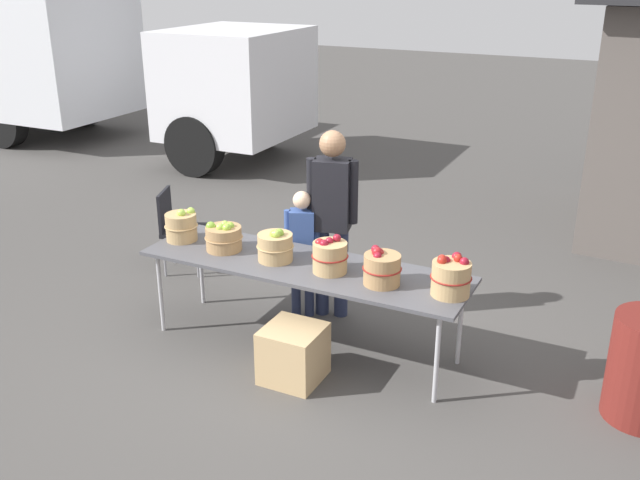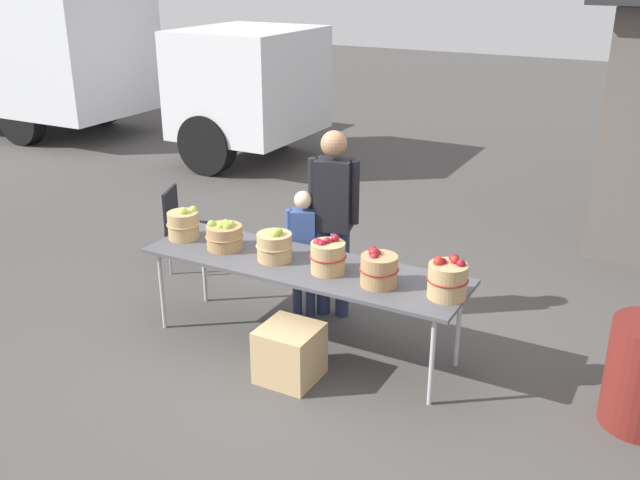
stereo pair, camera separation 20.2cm
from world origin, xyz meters
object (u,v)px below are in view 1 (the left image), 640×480
apple_basket_green_1 (224,237)px  vendor_adult (332,210)px  apple_basket_red_2 (451,277)px  folding_chair (176,224)px  produce_crate (293,354)px  apple_basket_green_0 (182,226)px  box_truck (58,54)px  apple_basket_red_0 (330,256)px  apple_basket_red_1 (382,268)px  market_table (303,268)px  apple_basket_green_2 (275,246)px  child_customer (302,244)px

apple_basket_green_1 → vendor_adult: vendor_adult is taller
apple_basket_red_2 → folding_chair: 3.25m
apple_basket_red_2 → folding_chair: apple_basket_red_2 is taller
folding_chair → produce_crate: size_ratio=1.98×
apple_basket_green_0 → box_truck: box_truck is taller
apple_basket_green_1 → apple_basket_red_0: bearing=-1.0°
apple_basket_red_0 → apple_basket_red_1: 0.45m
apple_basket_red_0 → folding_chair: apple_basket_red_0 is taller
produce_crate → apple_basket_green_1: bearing=153.3°
apple_basket_green_0 → apple_basket_red_0: apple_basket_red_0 is taller
box_truck → folding_chair: bearing=-36.4°
market_table → apple_basket_red_1: apple_basket_red_1 is taller
box_truck → folding_chair: box_truck is taller
apple_basket_green_2 → child_customer: size_ratio=0.26×
box_truck → folding_chair: 6.70m
folding_chair → apple_basket_green_2: bearing=-139.1°
market_table → folding_chair: size_ratio=3.14×
produce_crate → apple_basket_red_2: bearing=23.0°
apple_basket_red_2 → produce_crate: 1.33m
apple_basket_green_2 → vendor_adult: bearing=73.9°
apple_basket_red_1 → vendor_adult: vendor_adult is taller
apple_basket_green_2 → box_truck: box_truck is taller
produce_crate → apple_basket_green_2: bearing=131.5°
apple_basket_red_2 → apple_basket_green_2: bearing=-179.7°
apple_basket_green_1 → box_truck: bearing=143.9°
market_table → child_customer: bearing=118.7°
apple_basket_green_1 → produce_crate: bearing=-26.7°
market_table → apple_basket_green_2: bearing=-172.3°
child_customer → folding_chair: 1.67m
apple_basket_red_2 → child_customer: bearing=160.7°
apple_basket_red_2 → vendor_adult: bearing=152.5°
apple_basket_green_2 → produce_crate: apple_basket_green_2 is taller
apple_basket_red_0 → child_customer: child_customer is taller
apple_basket_green_2 → produce_crate: 0.88m
market_table → vendor_adult: (-0.05, 0.63, 0.29)m
apple_basket_green_0 → box_truck: 7.71m
vendor_adult → child_customer: vendor_adult is taller
apple_basket_green_0 → apple_basket_red_2: apple_basket_red_2 is taller
market_table → apple_basket_green_1: 0.75m
apple_basket_green_2 → apple_basket_red_1: apple_basket_red_1 is taller
apple_basket_green_2 → child_customer: (-0.03, 0.53, -0.18)m
market_table → apple_basket_green_1: (-0.74, -0.03, 0.15)m
apple_basket_red_0 → produce_crate: size_ratio=0.68×
apple_basket_green_0 → apple_basket_red_0: size_ratio=0.98×
market_table → child_customer: child_customer is taller
apple_basket_red_1 → apple_basket_green_2: bearing=177.4°
apple_basket_red_0 → box_truck: (-7.50, 4.77, 0.61)m
apple_basket_green_0 → folding_chair: 1.14m
apple_basket_red_0 → box_truck: 8.91m
apple_basket_green_2 → apple_basket_red_0: bearing=-1.4°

